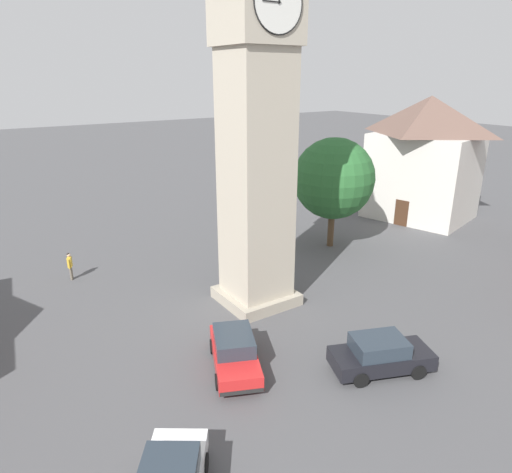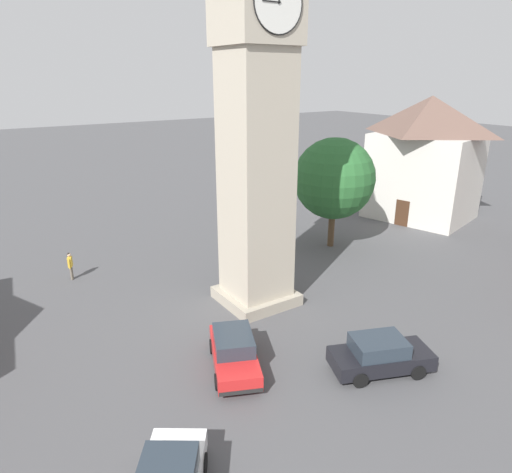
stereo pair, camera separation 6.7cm
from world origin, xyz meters
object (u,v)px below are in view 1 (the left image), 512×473
(car_silver_kerb, at_px, (381,355))
(lamp_post, at_px, (274,206))
(tree, at_px, (334,179))
(pedestrian, at_px, (70,264))
(building_corner_back, at_px, (425,157))
(clock_tower, at_px, (256,31))
(car_red_corner, at_px, (234,351))

(car_silver_kerb, bearing_deg, lamp_post, -105.66)
(tree, bearing_deg, pedestrian, -14.59)
(tree, relative_size, building_corner_back, 0.76)
(clock_tower, xyz_separation_m, lamp_post, (-4.20, -4.20, -9.69))
(car_red_corner, bearing_deg, tree, -147.24)
(tree, bearing_deg, clock_tower, 23.93)
(tree, bearing_deg, building_corner_back, -174.57)
(pedestrian, xyz_separation_m, building_corner_back, (-27.82, 3.29, 4.09))
(clock_tower, distance_m, pedestrian, 16.75)
(car_red_corner, relative_size, tree, 0.58)
(pedestrian, bearing_deg, car_silver_kerb, 117.32)
(pedestrian, height_order, tree, tree)
(car_silver_kerb, relative_size, pedestrian, 2.64)
(building_corner_back, bearing_deg, lamp_post, 3.19)
(clock_tower, height_order, lamp_post, clock_tower)
(car_red_corner, xyz_separation_m, tree, (-13.12, -8.44, 4.10))
(clock_tower, distance_m, car_silver_kerb, 14.90)
(clock_tower, relative_size, car_silver_kerb, 5.11)
(car_red_corner, distance_m, tree, 16.13)
(building_corner_back, relative_size, lamp_post, 1.81)
(car_red_corner, bearing_deg, building_corner_back, -158.59)
(car_silver_kerb, bearing_deg, pedestrian, -62.68)
(car_silver_kerb, distance_m, pedestrian, 18.36)
(car_silver_kerb, xyz_separation_m, tree, (-8.28, -11.96, 4.10))
(pedestrian, bearing_deg, tree, 165.41)
(pedestrian, distance_m, tree, 17.69)
(clock_tower, bearing_deg, tree, -156.07)
(car_red_corner, distance_m, pedestrian, 13.29)
(car_silver_kerb, xyz_separation_m, pedestrian, (8.42, -16.31, 0.25))
(lamp_post, bearing_deg, building_corner_back, -176.81)
(car_red_corner, bearing_deg, pedestrian, -74.35)
(clock_tower, height_order, car_red_corner, clock_tower)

